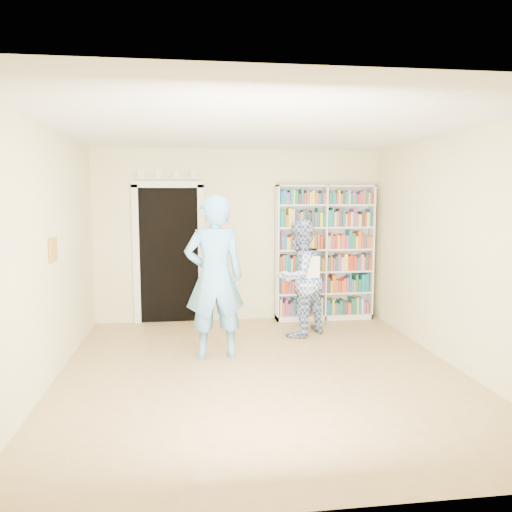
{
  "coord_description": "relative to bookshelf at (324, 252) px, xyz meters",
  "views": [
    {
      "loc": [
        -0.78,
        -5.34,
        1.96
      ],
      "look_at": [
        0.06,
        0.9,
        1.21
      ],
      "focal_mm": 35.0,
      "sensor_mm": 36.0,
      "label": 1
    }
  ],
  "objects": [
    {
      "name": "paper_sheet",
      "position": [
        -0.48,
        -1.12,
        -0.08
      ],
      "size": [
        0.21,
        0.01,
        0.3
      ],
      "primitive_type": "cube",
      "rotation": [
        0.0,
        0.0,
        0.0
      ],
      "color": "white",
      "rests_on": "man_plaid"
    },
    {
      "name": "man_plaid",
      "position": [
        -0.6,
        -0.9,
        -0.26
      ],
      "size": [
        1.02,
        0.98,
        1.65
      ],
      "primitive_type": "imported",
      "rotation": [
        0.0,
        0.0,
        3.78
      ],
      "color": "#33539E",
      "rests_on": "floor"
    },
    {
      "name": "wall_art",
      "position": [
        -3.58,
        -2.14,
        0.32
      ],
      "size": [
        0.03,
        0.25,
        0.25
      ],
      "primitive_type": "cube",
      "color": "brown",
      "rests_on": "wall_left"
    },
    {
      "name": "doorway",
      "position": [
        -2.45,
        0.13,
        0.1
      ],
      "size": [
        1.1,
        0.08,
        2.43
      ],
      "color": "black",
      "rests_on": "floor"
    },
    {
      "name": "man_blue",
      "position": [
        -1.84,
        -1.72,
        -0.09
      ],
      "size": [
        0.77,
        0.54,
        1.99
      ],
      "primitive_type": "imported",
      "rotation": [
        0.0,
        0.0,
        3.24
      ],
      "color": "#64A9DE",
      "rests_on": "floor"
    },
    {
      "name": "wall_right",
      "position": [
        0.9,
        -2.34,
        0.27
      ],
      "size": [
        0.0,
        5.0,
        5.0
      ],
      "primitive_type": "plane",
      "rotation": [
        1.57,
        0.0,
        -1.57
      ],
      "color": "#F2E7A6",
      "rests_on": "floor"
    },
    {
      "name": "bookshelf",
      "position": [
        0.0,
        0.0,
        0.0
      ],
      "size": [
        1.56,
        0.29,
        2.14
      ],
      "rotation": [
        0.0,
        0.0,
        0.15
      ],
      "color": "white",
      "rests_on": "floor"
    },
    {
      "name": "floor",
      "position": [
        -1.35,
        -2.34,
        -1.08
      ],
      "size": [
        5.0,
        5.0,
        0.0
      ],
      "primitive_type": "plane",
      "color": "#9E7A4C",
      "rests_on": "ground"
    },
    {
      "name": "ceiling",
      "position": [
        -1.35,
        -2.34,
        1.62
      ],
      "size": [
        5.0,
        5.0,
        0.0
      ],
      "primitive_type": "plane",
      "rotation": [
        3.14,
        0.0,
        0.0
      ],
      "color": "white",
      "rests_on": "wall_back"
    },
    {
      "name": "wall_back",
      "position": [
        -1.35,
        0.16,
        0.27
      ],
      "size": [
        4.5,
        0.0,
        4.5
      ],
      "primitive_type": "plane",
      "rotation": [
        1.57,
        0.0,
        0.0
      ],
      "color": "#F2E7A6",
      "rests_on": "floor"
    },
    {
      "name": "wall_left",
      "position": [
        -3.6,
        -2.34,
        0.27
      ],
      "size": [
        0.0,
        5.0,
        5.0
      ],
      "primitive_type": "plane",
      "rotation": [
        1.57,
        0.0,
        1.57
      ],
      "color": "#F2E7A6",
      "rests_on": "floor"
    }
  ]
}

